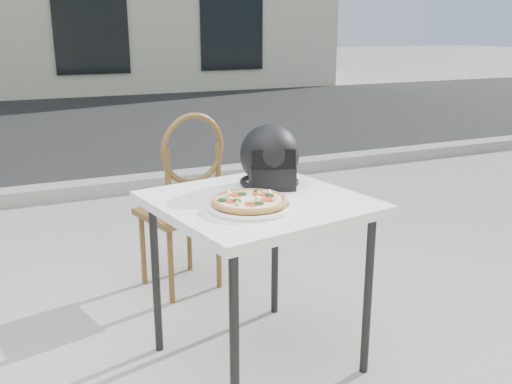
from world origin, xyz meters
name	(u,v)px	position (x,y,z in m)	size (l,w,h in m)	color
ground	(131,378)	(0.00, 0.00, 0.00)	(80.00, 80.00, 0.00)	gray
street_asphalt	(27,129)	(0.00, 7.00, 0.00)	(30.00, 8.00, 0.00)	black
curb	(55,192)	(0.00, 3.00, 0.06)	(30.00, 0.25, 0.12)	gray
cafe_table_main	(258,214)	(0.56, -0.10, 0.70)	(0.94, 0.94, 0.77)	white
plate	(250,206)	(0.47, -0.22, 0.78)	(0.36, 0.36, 0.02)	white
pizza	(250,201)	(0.47, -0.22, 0.81)	(0.40, 0.40, 0.04)	#C08846
helmet	(270,159)	(0.70, 0.07, 0.90)	(0.34, 0.35, 0.28)	black
cafe_chair_main	(185,194)	(0.50, 0.74, 0.58)	(0.48, 0.48, 1.04)	brown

